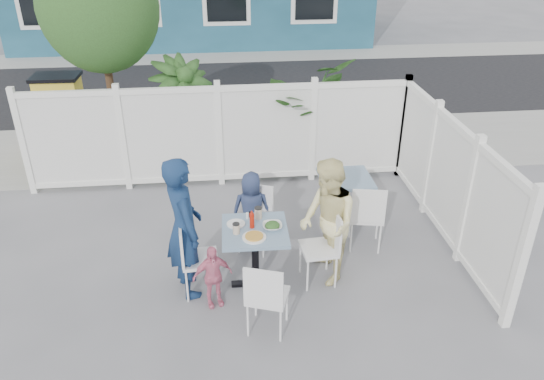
{
  "coord_description": "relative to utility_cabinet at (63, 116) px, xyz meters",
  "views": [
    {
      "loc": [
        0.09,
        -5.19,
        3.92
      ],
      "look_at": [
        0.67,
        0.16,
        1.03
      ],
      "focal_mm": 35.0,
      "sensor_mm": 36.0,
      "label": 1
    }
  ],
  "objects": [
    {
      "name": "chair_left",
      "position": [
        2.36,
        -4.28,
        -0.14
      ],
      "size": [
        0.42,
        0.44,
        0.91
      ],
      "rotation": [
        0.0,
        0.0,
        -1.51
      ],
      "color": "white",
      "rests_on": "ground"
    },
    {
      "name": "plate_main",
      "position": [
        3.04,
        -4.41,
        0.11
      ],
      "size": [
        0.26,
        0.26,
        0.02
      ],
      "primitive_type": "cylinder",
      "color": "white",
      "rests_on": "main_table"
    },
    {
      "name": "potted_shrub_a",
      "position": [
        2.13,
        -0.9,
        0.26
      ],
      "size": [
        1.43,
        1.43,
        1.85
      ],
      "primitive_type": "imported",
      "rotation": [
        0.0,
        0.0,
        0.56
      ],
      "color": "#27441C",
      "rests_on": "ground"
    },
    {
      "name": "man",
      "position": [
        2.29,
        -4.23,
        0.17
      ],
      "size": [
        0.57,
        0.7,
        1.67
      ],
      "primitive_type": "imported",
      "rotation": [
        0.0,
        0.0,
        1.88
      ],
      "color": "navy",
      "rests_on": "ground"
    },
    {
      "name": "chair_spare",
      "position": [
        4.51,
        -3.65,
        -0.13
      ],
      "size": [
        0.49,
        0.48,
        0.92
      ],
      "rotation": [
        0.0,
        0.0,
        -0.19
      ],
      "color": "white",
      "rests_on": "ground"
    },
    {
      "name": "chair_back",
      "position": [
        3.14,
        -3.43,
        -0.17
      ],
      "size": [
        0.5,
        0.49,
        0.85
      ],
      "rotation": [
        0.0,
        0.0,
        2.73
      ],
      "color": "white",
      "rests_on": "ground"
    },
    {
      "name": "spare_table",
      "position": [
        4.38,
        -3.01,
        -0.11
      ],
      "size": [
        0.69,
        0.69,
        0.72
      ],
      "rotation": [
        0.0,
        0.0,
        0.01
      ],
      "color": "slate",
      "rests_on": "ground"
    },
    {
      "name": "street",
      "position": [
        2.63,
        3.5,
        -0.66
      ],
      "size": [
        24.0,
        5.0,
        0.01
      ],
      "primitive_type": "cube",
      "color": "black",
      "rests_on": "ground"
    },
    {
      "name": "toddler",
      "position": [
        2.57,
        -4.53,
        -0.29
      ],
      "size": [
        0.48,
        0.3,
        0.76
      ],
      "primitive_type": "imported",
      "rotation": [
        0.0,
        0.0,
        0.28
      ],
      "color": "pink",
      "rests_on": "ground"
    },
    {
      "name": "main_table",
      "position": [
        3.06,
        -4.24,
        -0.07
      ],
      "size": [
        0.74,
        0.74,
        0.77
      ],
      "rotation": [
        0.0,
        0.0,
        -0.02
      ],
      "color": "slate",
      "rests_on": "ground"
    },
    {
      "name": "salt_shaker",
      "position": [
        3.0,
        -4.0,
        0.14
      ],
      "size": [
        0.03,
        0.03,
        0.07
      ],
      "primitive_type": "cylinder",
      "color": "white",
      "rests_on": "main_table"
    },
    {
      "name": "coffee_cup_b",
      "position": [
        3.12,
        -4.01,
        0.17
      ],
      "size": [
        0.09,
        0.09,
        0.13
      ],
      "primitive_type": "cylinder",
      "color": "beige",
      "rests_on": "main_table"
    },
    {
      "name": "far_sidewalk",
      "position": [
        2.63,
        6.6,
        -0.66
      ],
      "size": [
        24.0,
        1.6,
        0.01
      ],
      "primitive_type": "cube",
      "color": "gray",
      "rests_on": "ground"
    },
    {
      "name": "chair_right",
      "position": [
        3.87,
        -4.22,
        -0.14
      ],
      "size": [
        0.43,
        0.44,
        0.91
      ],
      "rotation": [
        0.0,
        0.0,
        1.65
      ],
      "color": "white",
      "rests_on": "ground"
    },
    {
      "name": "plate_side",
      "position": [
        2.86,
        -4.11,
        0.11
      ],
      "size": [
        0.21,
        0.21,
        0.01
      ],
      "primitive_type": "cylinder",
      "color": "white",
      "rests_on": "main_table"
    },
    {
      "name": "potted_shrub_b",
      "position": [
        4.03,
        -1.0,
        0.25
      ],
      "size": [
        2.17,
        2.14,
        1.82
      ],
      "primitive_type": "imported",
      "rotation": [
        0.0,
        0.0,
        0.68
      ],
      "color": "#27441C",
      "rests_on": "ground"
    },
    {
      "name": "pepper_shaker",
      "position": [
        3.03,
        -3.96,
        0.13
      ],
      "size": [
        0.03,
        0.03,
        0.07
      ],
      "primitive_type": "cylinder",
      "color": "black",
      "rests_on": "main_table"
    },
    {
      "name": "ground",
      "position": [
        2.63,
        -4.0,
        -0.67
      ],
      "size": [
        80.0,
        80.0,
        0.0
      ],
      "primitive_type": "plane",
      "color": "slate"
    },
    {
      "name": "near_sidewalk",
      "position": [
        2.63,
        -0.2,
        -0.66
      ],
      "size": [
        24.0,
        2.6,
        0.01
      ],
      "primitive_type": "cube",
      "color": "gray",
      "rests_on": "ground"
    },
    {
      "name": "boy",
      "position": [
        3.09,
        -3.37,
        -0.15
      ],
      "size": [
        0.52,
        0.36,
        1.03
      ],
      "primitive_type": "imported",
      "rotation": [
        0.0,
        0.0,
        3.08
      ],
      "color": "navy",
      "rests_on": "ground"
    },
    {
      "name": "tree",
      "position": [
        1.03,
        -0.7,
        1.93
      ],
      "size": [
        1.8,
        1.62,
        3.59
      ],
      "color": "#382316",
      "rests_on": "ground"
    },
    {
      "name": "salad_bowl",
      "position": [
        3.26,
        -4.24,
        0.13
      ],
      "size": [
        0.21,
        0.21,
        0.05
      ],
      "primitive_type": "imported",
      "color": "white",
      "rests_on": "main_table"
    },
    {
      "name": "ketchup_bottle",
      "position": [
        3.04,
        -4.2,
        0.19
      ],
      "size": [
        0.05,
        0.05,
        0.17
      ],
      "primitive_type": "cylinder",
      "color": "#AA1A0A",
      "rests_on": "main_table"
    },
    {
      "name": "utility_cabinet",
      "position": [
        0.0,
        0.0,
        0.0
      ],
      "size": [
        0.73,
        0.53,
        1.33
      ],
      "primitive_type": "cube",
      "rotation": [
        0.0,
        0.0,
        -0.03
      ],
      "color": "gold",
      "rests_on": "ground"
    },
    {
      "name": "fence_right",
      "position": [
        5.63,
        -3.4,
        0.12
      ],
      "size": [
        0.08,
        3.66,
        1.6
      ],
      "rotation": [
        0.0,
        0.0,
        1.57
      ],
      "color": "white",
      "rests_on": "ground"
    },
    {
      "name": "woman",
      "position": [
        3.9,
        -4.17,
        0.09
      ],
      "size": [
        0.67,
        0.81,
        1.52
      ],
      "primitive_type": "imported",
      "rotation": [
        0.0,
        0.0,
        -1.43
      ],
      "color": "#F5DE5C",
      "rests_on": "ground"
    },
    {
      "name": "chair_near",
      "position": [
        3.11,
        -5.04,
        -0.16
      ],
      "size": [
        0.5,
        0.49,
        0.88
      ],
      "rotation": [
        0.0,
        0.0,
        -0.33
      ],
      "color": "white",
      "rests_on": "ground"
    },
    {
      "name": "fence_back",
      "position": [
        2.73,
        -1.6,
        0.12
      ],
      "size": [
        5.86,
        0.08,
        1.6
      ],
      "color": "white",
      "rests_on": "ground"
    },
    {
      "name": "coffee_cup_a",
      "position": [
        2.86,
        -4.3,
        0.16
      ],
      "size": [
        0.08,
        0.08,
        0.11
      ],
      "primitive_type": "cylinder",
      "color": "beige",
      "rests_on": "main_table"
    }
  ]
}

